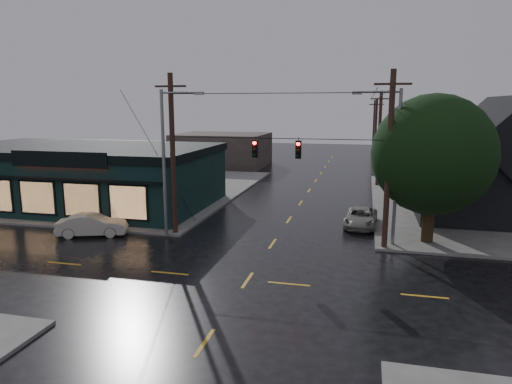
% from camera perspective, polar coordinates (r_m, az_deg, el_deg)
% --- Properties ---
extents(ground_plane, '(160.00, 160.00, 0.00)m').
position_cam_1_polar(ground_plane, '(22.15, -1.07, -10.97)').
color(ground_plane, black).
extents(sidewalk_nw, '(28.00, 28.00, 0.15)m').
position_cam_1_polar(sidewalk_nw, '(47.90, -18.47, 0.44)').
color(sidewalk_nw, '#605D59').
rests_on(sidewalk_nw, ground).
extents(pizza_shop, '(16.30, 12.34, 4.90)m').
position_cam_1_polar(pizza_shop, '(38.98, -17.88, 1.92)').
color(pizza_shop, black).
rests_on(pizza_shop, ground).
extents(ne_building, '(12.60, 11.60, 8.75)m').
position_cam_1_polar(ne_building, '(38.37, 28.31, 3.91)').
color(ne_building, black).
rests_on(ne_building, ground).
extents(corner_tree, '(7.06, 7.06, 8.77)m').
position_cam_1_polar(corner_tree, '(28.48, 21.24, 4.34)').
color(corner_tree, black).
rests_on(corner_tree, ground).
extents(utility_pole_nw, '(2.00, 0.32, 10.15)m').
position_cam_1_polar(utility_pole_nw, '(30.03, -10.03, -5.25)').
color(utility_pole_nw, black).
rests_on(utility_pole_nw, ground).
extents(utility_pole_ne, '(2.00, 0.32, 10.15)m').
position_cam_1_polar(utility_pole_ne, '(27.68, 15.69, -6.88)').
color(utility_pole_ne, black).
rests_on(utility_pole_ne, ground).
extents(utility_pole_far_a, '(2.00, 0.32, 9.65)m').
position_cam_1_polar(utility_pole_far_a, '(48.62, 14.85, 0.70)').
color(utility_pole_far_a, black).
rests_on(utility_pole_far_a, ground).
extents(utility_pole_far_b, '(2.00, 0.32, 9.15)m').
position_cam_1_polar(utility_pole_far_b, '(68.41, 14.54, 3.54)').
color(utility_pole_far_b, black).
rests_on(utility_pole_far_b, ground).
extents(utility_pole_far_c, '(2.00, 0.32, 9.15)m').
position_cam_1_polar(utility_pole_far_c, '(88.30, 14.36, 5.11)').
color(utility_pole_far_c, black).
rests_on(utility_pole_far_c, ground).
extents(span_signal_assembly, '(13.00, 0.48, 1.23)m').
position_cam_1_polar(span_signal_assembly, '(27.01, 2.57, 5.44)').
color(span_signal_assembly, black).
rests_on(span_signal_assembly, ground).
extents(streetlight_nw, '(5.40, 0.30, 9.15)m').
position_cam_1_polar(streetlight_nw, '(29.53, -11.10, -5.56)').
color(streetlight_nw, gray).
rests_on(streetlight_nw, ground).
extents(streetlight_ne, '(5.40, 0.30, 9.15)m').
position_cam_1_polar(streetlight_ne, '(28.38, 16.66, -6.50)').
color(streetlight_ne, gray).
rests_on(streetlight_ne, ground).
extents(bg_building_west, '(12.00, 10.00, 4.40)m').
position_cam_1_polar(bg_building_west, '(63.20, -4.25, 5.29)').
color(bg_building_west, '#3A2D2A').
rests_on(bg_building_west, ground).
extents(bg_building_east, '(14.00, 12.00, 5.60)m').
position_cam_1_polar(bg_building_east, '(66.02, 22.99, 5.23)').
color(bg_building_east, '#28282D').
rests_on(bg_building_east, ground).
extents(sedan_cream, '(4.56, 2.89, 1.42)m').
position_cam_1_polar(sedan_cream, '(30.94, -19.81, -3.90)').
color(sedan_cream, beige).
rests_on(sedan_cream, ground).
extents(suv_silver, '(2.35, 4.60, 1.25)m').
position_cam_1_polar(suv_silver, '(32.18, 12.96, -3.13)').
color(suv_silver, gray).
rests_on(suv_silver, ground).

